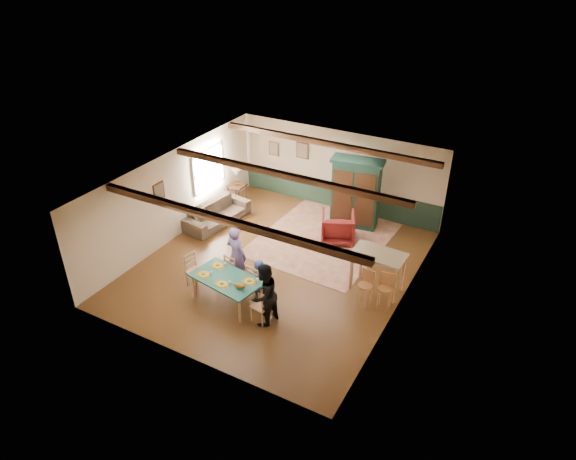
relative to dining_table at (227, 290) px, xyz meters
The scene contains 35 objects.
floor 2.04m from the dining_table, 81.51° to the left, with size 8.00×8.00×0.00m, color #4C2D15.
wall_back 6.07m from the dining_table, 87.17° to the left, with size 7.00×0.02×2.70m, color beige.
wall_left 3.89m from the dining_table, 148.23° to the left, with size 0.02×8.00×2.70m, color beige.
wall_right 4.39m from the dining_table, 27.60° to the left, with size 0.02×8.00×2.70m, color beige.
ceiling 3.08m from the dining_table, 81.51° to the left, with size 7.00×8.00×0.02m, color white.
wainscot_back 5.97m from the dining_table, 87.16° to the left, with size 6.95×0.03×0.90m, color #1A3024.
ceiling_beam_front 2.28m from the dining_table, 46.82° to the right, with size 6.95×0.16×0.16m, color black.
ceiling_beam_mid 3.29m from the dining_table, 82.92° to the left, with size 6.95×0.16×0.16m, color black.
ceiling_beam_back 5.47m from the dining_table, 86.60° to the left, with size 6.95×0.16×0.16m, color black.
window_left 5.00m from the dining_table, 130.74° to the left, with size 0.06×1.60×1.30m, color white, non-canonical shape.
picture_left_wall 3.73m from the dining_table, 156.43° to the left, with size 0.04×0.42×0.52m, color gray, non-canonical shape.
picture_back_a 6.21m from the dining_table, 99.57° to the left, with size 0.45×0.04×0.55m, color gray, non-canonical shape.
picture_back_b 6.44m from the dining_table, 109.46° to the left, with size 0.38×0.04×0.48m, color gray, non-canonical shape.
dining_table is the anchor object (origin of this frame).
dining_chair_far_left 0.81m from the dining_table, 109.43° to the left, with size 0.41×0.43×0.93m, color tan, non-canonical shape.
dining_chair_far_right 0.81m from the dining_table, 51.32° to the left, with size 0.41×0.43×0.93m, color tan, non-canonical shape.
dining_chair_end_left 1.13m from the dining_table, behind, with size 0.41×0.43×0.93m, color tan, non-canonical shape.
dining_chair_end_right 1.13m from the dining_table, ahead, with size 0.41×0.43×0.93m, color tan, non-canonical shape.
person_man 1.00m from the dining_table, 106.94° to the left, with size 0.62×0.40×1.69m, color #7D62A9.
person_woman 1.30m from the dining_table, ahead, with size 0.78×0.61×1.61m, color black.
person_child 0.88m from the dining_table, 53.81° to the left, with size 0.48×0.31×0.98m, color #254095.
cat 0.71m from the dining_table, 19.93° to the right, with size 0.35×0.14×0.18m, color #C27422, non-canonical shape.
place_setting_near_left 0.73m from the dining_table, 165.18° to the right, with size 0.39×0.29×0.11m, color yellow, non-canonical shape.
place_setting_near_center 0.50m from the dining_table, 77.82° to the right, with size 0.39×0.29×0.11m, color yellow, non-canonical shape.
place_setting_far_left 0.73m from the dining_table, 145.93° to the left, with size 0.39×0.29×0.11m, color yellow, non-canonical shape.
place_setting_far_right 0.73m from the dining_table, 14.82° to the left, with size 0.39×0.29×0.11m, color yellow, non-canonical shape.
area_rug 3.99m from the dining_table, 78.45° to the left, with size 3.52×4.18×0.01m, color beige.
armoire 5.38m from the dining_table, 76.28° to the left, with size 1.58×0.63×2.23m, color #122F25.
armchair 4.22m from the dining_table, 73.64° to the left, with size 0.96×0.99×0.90m, color #541015.
sofa 4.12m from the dining_table, 129.08° to the left, with size 2.31×0.90×0.67m, color #3C3126.
end_table 5.47m from the dining_table, 121.06° to the left, with size 0.53×0.53×0.65m, color black, non-canonical shape.
table_lamp 5.50m from the dining_table, 121.06° to the left, with size 0.33×0.33×0.60m, color tan, non-canonical shape.
counter_table 3.84m from the dining_table, 36.70° to the left, with size 1.34×0.78×1.11m, color beige, non-canonical shape.
bar_stool_left 3.40m from the dining_table, 26.09° to the left, with size 0.36×0.39×1.00m, color #BF7B4A, non-canonical shape.
bar_stool_right 3.87m from the dining_table, 24.62° to the left, with size 0.35×0.39×1.00m, color #BF7B4A, non-canonical shape.
Camera 1 is at (5.95, -10.22, 8.13)m, focal length 32.00 mm.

